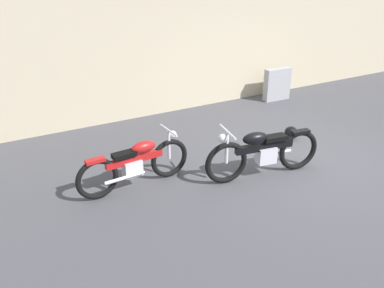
% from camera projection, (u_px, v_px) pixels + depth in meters
% --- Properties ---
extents(ground_plane, '(40.00, 40.00, 0.00)m').
position_uv_depth(ground_plane, '(304.00, 158.00, 7.37)').
color(ground_plane, '#47474C').
extents(building_wall, '(18.00, 0.30, 3.29)m').
position_uv_depth(building_wall, '(210.00, 36.00, 9.41)').
color(building_wall, beige).
rests_on(building_wall, ground_plane).
extents(stone_marker, '(0.71, 0.23, 0.81)m').
position_uv_depth(stone_marker, '(277.00, 84.00, 10.11)').
color(stone_marker, '#9E9EA3').
rests_on(stone_marker, ground_plane).
extents(helmet, '(0.27, 0.27, 0.27)m').
position_uv_depth(helmet, '(291.00, 133.00, 8.07)').
color(helmet, black).
rests_on(helmet, ground_plane).
extents(motorcycle_black, '(2.07, 0.58, 0.93)m').
position_uv_depth(motorcycle_black, '(263.00, 152.00, 6.61)').
color(motorcycle_black, black).
rests_on(motorcycle_black, ground_plane).
extents(motorcycle_red, '(1.92, 0.54, 0.86)m').
position_uv_depth(motorcycle_red, '(136.00, 164.00, 6.31)').
color(motorcycle_red, black).
rests_on(motorcycle_red, ground_plane).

